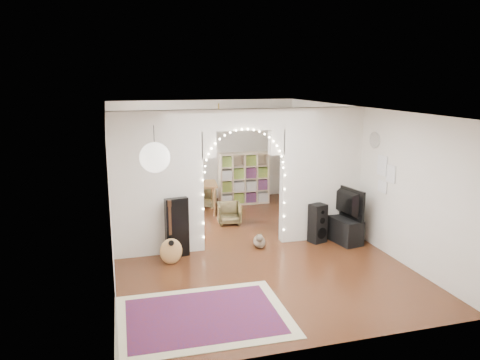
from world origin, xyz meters
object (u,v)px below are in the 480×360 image
object	(u,v)px
media_console	(341,229)
bookcase	(244,178)
floor_speaker	(318,223)
dining_table	(192,186)
acoustic_guitar	(171,241)
dining_chair_left	(229,213)
dining_chair_right	(205,198)

from	to	relation	value
media_console	bookcase	bearing A→B (deg)	98.99
floor_speaker	dining_table	world-z (taller)	floor_speaker
floor_speaker	media_console	size ratio (longest dim) A/B	0.79
acoustic_guitar	dining_table	xyz separation A→B (m)	(0.93, 3.08, 0.24)
floor_speaker	media_console	distance (m)	0.52
bookcase	dining_table	size ratio (longest dim) A/B	1.06
acoustic_guitar	bookcase	size ratio (longest dim) A/B	0.74
media_console	dining_chair_left	distance (m)	2.58
bookcase	dining_chair_left	bearing A→B (deg)	-117.25
floor_speaker	bookcase	distance (m)	3.33
media_console	dining_chair_left	world-z (taller)	media_console
dining_chair_right	floor_speaker	bearing A→B (deg)	-40.54
acoustic_guitar	floor_speaker	bearing A→B (deg)	16.91
dining_chair_left	media_console	bearing A→B (deg)	-34.35
floor_speaker	dining_chair_right	distance (m)	3.64
acoustic_guitar	media_console	world-z (taller)	acoustic_guitar
floor_speaker	dining_chair_right	xyz separation A→B (m)	(-1.64, 3.24, -0.16)
acoustic_guitar	floor_speaker	xyz separation A→B (m)	(3.01, 0.35, -0.05)
floor_speaker	dining_table	xyz separation A→B (m)	(-2.08, 2.73, 0.29)
media_console	bookcase	size ratio (longest dim) A/B	0.73
media_console	bookcase	xyz separation A→B (m)	(-1.10, 3.31, 0.43)
bookcase	dining_table	xyz separation A→B (m)	(-1.48, -0.54, -0.00)
dining_chair_right	bookcase	bearing A→B (deg)	24.01
media_console	bookcase	world-z (taller)	bookcase
bookcase	dining_table	world-z (taller)	bookcase
bookcase	dining_chair_right	size ratio (longest dim) A/B	2.69
dining_table	dining_chair_right	distance (m)	0.81
dining_table	media_console	bearing A→B (deg)	-39.94
floor_speaker	dining_chair_left	bearing A→B (deg)	111.68
acoustic_guitar	bookcase	world-z (taller)	bookcase
acoustic_guitar	dining_chair_left	xyz separation A→B (m)	(1.60, 2.05, -0.20)
media_console	dining_table	size ratio (longest dim) A/B	0.78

